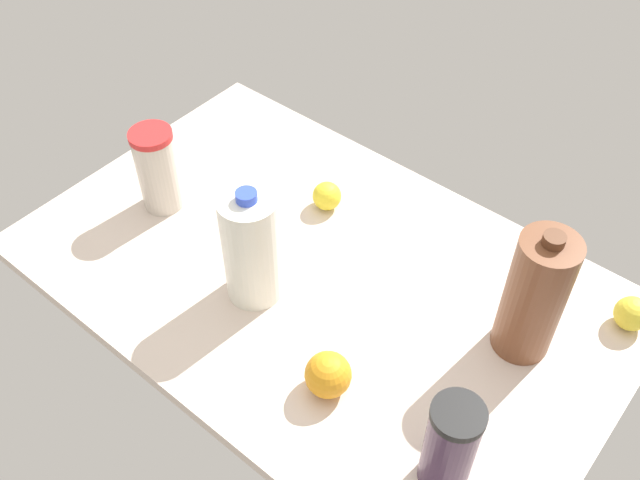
% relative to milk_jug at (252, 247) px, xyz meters
% --- Properties ---
extents(countertop, '(1.20, 0.76, 0.03)m').
position_rel_milk_jug_xyz_m(countertop, '(0.07, 0.11, -0.14)').
color(countertop, beige).
rests_on(countertop, ground).
extents(milk_jug, '(0.11, 0.11, 0.26)m').
position_rel_milk_jug_xyz_m(milk_jug, '(0.00, 0.00, 0.00)').
color(milk_jug, white).
rests_on(milk_jug, countertop).
extents(shaker_bottle, '(0.08, 0.08, 0.20)m').
position_rel_milk_jug_xyz_m(shaker_bottle, '(0.49, -0.09, -0.02)').
color(shaker_bottle, '#3D2642').
rests_on(shaker_bottle, countertop).
extents(tumbler_cup, '(0.09, 0.09, 0.20)m').
position_rel_milk_jug_xyz_m(tumbler_cup, '(-0.33, 0.05, -0.02)').
color(tumbler_cup, beige).
rests_on(tumbler_cup, countertop).
extents(chocolate_milk_jug, '(0.11, 0.11, 0.28)m').
position_rel_milk_jug_xyz_m(chocolate_milk_jug, '(0.46, 0.22, 0.01)').
color(chocolate_milk_jug, brown).
rests_on(chocolate_milk_jug, countertop).
extents(lemon_loose, '(0.06, 0.06, 0.06)m').
position_rel_milk_jug_xyz_m(lemon_loose, '(-0.04, 0.27, -0.09)').
color(lemon_loose, yellow).
rests_on(lemon_loose, countertop).
extents(orange_near_front, '(0.08, 0.08, 0.08)m').
position_rel_milk_jug_xyz_m(orange_near_front, '(0.25, -0.08, -0.08)').
color(orange_near_front, orange).
rests_on(orange_near_front, countertop).
extents(lemon_far_back, '(0.07, 0.07, 0.07)m').
position_rel_milk_jug_xyz_m(lemon_far_back, '(0.60, 0.39, -0.09)').
color(lemon_far_back, yellow).
rests_on(lemon_far_back, countertop).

